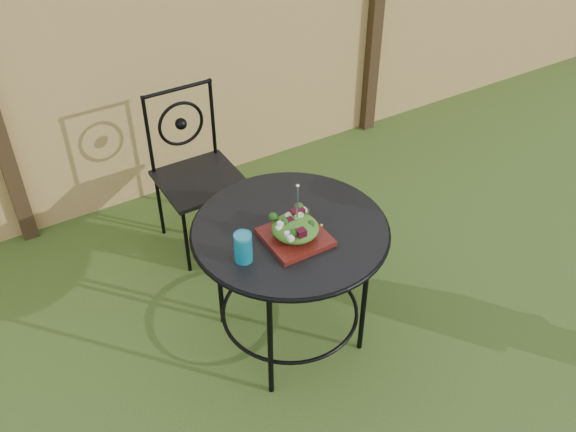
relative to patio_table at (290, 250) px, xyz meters
The scene contains 8 objects.
ground 0.91m from the patio_table, 62.23° to the right, with size 60.00×60.00×0.00m, color #234014.
fence 1.65m from the patio_table, 78.38° to the left, with size 8.00×0.12×1.90m.
patio_table is the anchor object (origin of this frame).
patio_chair 0.98m from the patio_table, 92.94° to the left, with size 0.46×0.46×0.95m.
salad_plate 0.17m from the patio_table, 105.61° to the right, with size 0.27×0.27×0.02m, color #480A0E.
salad 0.22m from the patio_table, 105.61° to the right, with size 0.21×0.21×0.08m, color #235614.
fork 0.34m from the patio_table, 98.92° to the right, with size 0.01×0.01×0.18m, color silver.
drinking_glass 0.36m from the patio_table, 163.44° to the right, with size 0.08×0.08×0.14m, color #0D7E9D.
Camera 1 is at (-1.50, -1.33, 2.58)m, focal length 40.00 mm.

